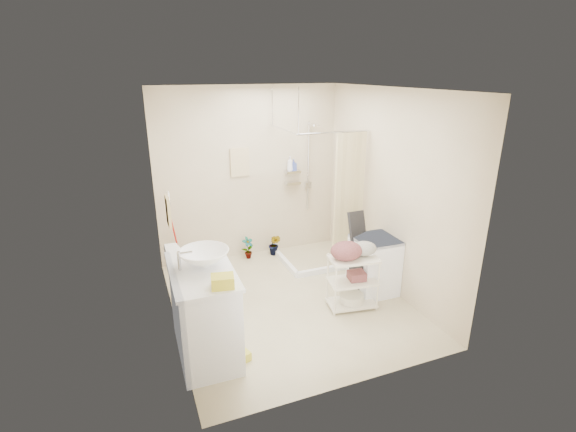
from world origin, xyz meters
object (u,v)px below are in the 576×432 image
toilet (197,272)px  washing_machine (374,265)px  laundry_rack (353,278)px  vanity (204,312)px

toilet → washing_machine: washing_machine is taller
toilet → laundry_rack: 1.95m
laundry_rack → washing_machine: bearing=36.4°
toilet → laundry_rack: (1.73, -0.92, 0.03)m
laundry_rack → vanity: bearing=-164.7°
vanity → toilet: size_ratio=1.46×
vanity → washing_machine: vanity is taller
vanity → toilet: (0.12, 1.13, -0.11)m
vanity → laundry_rack: size_ratio=1.35×
vanity → laundry_rack: vanity is taller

